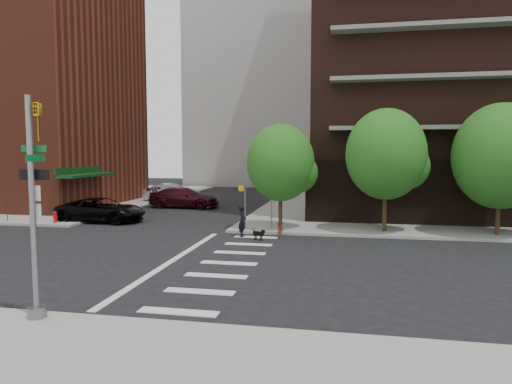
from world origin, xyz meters
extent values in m
plane|color=black|center=(0.00, 0.00, 0.00)|extent=(120.00, 120.00, 0.00)
cube|color=gray|center=(20.50, 23.50, 0.07)|extent=(39.00, 33.00, 0.15)
cube|color=gray|center=(-24.50, 23.50, 0.07)|extent=(31.00, 33.00, 0.15)
cube|color=silver|center=(3.00, -6.00, 0.01)|extent=(2.40, 0.50, 0.01)
cube|color=silver|center=(3.00, -4.00, 0.01)|extent=(2.40, 0.50, 0.01)
cube|color=silver|center=(3.00, -2.00, 0.01)|extent=(2.40, 0.50, 0.01)
cube|color=silver|center=(3.00, 0.00, 0.01)|extent=(2.40, 0.50, 0.01)
cube|color=silver|center=(3.00, 2.00, 0.01)|extent=(2.40, 0.50, 0.01)
cube|color=silver|center=(3.00, 4.00, 0.01)|extent=(2.40, 0.50, 0.01)
cube|color=silver|center=(3.00, 6.00, 0.01)|extent=(2.40, 0.50, 0.01)
cube|color=silver|center=(0.50, 0.00, 0.01)|extent=(0.30, 13.00, 0.01)
cube|color=black|center=(18.00, 24.00, 2.15)|extent=(25.50, 25.50, 4.00)
cube|color=maroon|center=(-22.00, 18.00, 10.15)|extent=(20.00, 15.00, 20.00)
cube|color=#0C3814|center=(-11.30, 13.00, 2.95)|extent=(1.40, 6.00, 0.20)
cylinder|color=#301E11|center=(4.00, 8.50, 1.30)|extent=(0.24, 0.24, 2.30)
sphere|color=#235B19|center=(4.00, 8.50, 4.05)|extent=(4.00, 4.00, 4.00)
cylinder|color=#301E11|center=(10.00, 8.50, 1.45)|extent=(0.24, 0.24, 2.60)
sphere|color=#235B19|center=(10.00, 8.50, 4.55)|extent=(4.50, 4.50, 4.50)
cylinder|color=#301E11|center=(16.00, 8.50, 1.30)|extent=(0.24, 0.24, 2.30)
sphere|color=#235B19|center=(16.00, 8.50, 4.45)|extent=(5.00, 5.00, 5.00)
cylinder|color=slate|center=(-0.50, -7.50, 3.15)|extent=(0.16, 0.16, 6.00)
cylinder|color=slate|center=(-0.50, -7.50, 0.30)|extent=(0.50, 0.50, 0.30)
imported|color=gold|center=(-0.25, -7.50, 5.45)|extent=(0.16, 0.20, 1.00)
cube|color=#0A5926|center=(-0.50, -7.35, 4.75)|extent=(0.75, 0.02, 0.18)
cube|color=#0A5926|center=(-0.35, -7.50, 4.50)|extent=(0.02, 0.75, 0.18)
cube|color=black|center=(-0.50, -7.38, 4.05)|extent=(0.90, 0.02, 0.28)
cube|color=silver|center=(-0.50, -7.38, 3.55)|extent=(0.32, 0.02, 0.42)
cube|color=silver|center=(-0.50, -7.38, 3.05)|extent=(0.32, 0.02, 0.42)
cylinder|color=slate|center=(2.00, 7.80, 1.45)|extent=(0.10, 0.10, 2.60)
cube|color=gold|center=(1.80, 7.80, 2.55)|extent=(0.32, 0.25, 0.32)
cylinder|color=slate|center=(3.50, 8.30, 1.25)|extent=(0.08, 0.08, 2.20)
cube|color=gold|center=(3.50, 8.15, 2.15)|extent=(0.64, 0.02, 0.64)
cylinder|color=#A50C0C|center=(-10.50, 7.80, 0.45)|extent=(0.22, 0.22, 0.60)
sphere|color=#A50C0C|center=(-10.50, 7.80, 0.76)|extent=(0.24, 0.24, 0.24)
cylinder|color=black|center=(-14.00, 7.80, 0.70)|extent=(0.05, 0.05, 1.10)
cube|color=black|center=(-14.00, 7.80, 1.36)|extent=(0.10, 0.08, 0.22)
imported|color=black|center=(-8.20, 9.50, 0.81)|extent=(2.74, 5.83, 1.61)
imported|color=#3A0F19|center=(-5.50, 18.07, 0.86)|extent=(2.52, 5.95, 1.71)
imported|color=#B7BAC0|center=(-8.20, 22.19, 0.86)|extent=(2.32, 5.36, 1.72)
imported|color=maroon|center=(4.28, 6.50, 0.42)|extent=(0.62, 1.62, 0.84)
imported|color=black|center=(2.24, 6.00, 0.88)|extent=(0.66, 0.45, 1.76)
cube|color=black|center=(3.28, 5.20, 0.36)|extent=(0.59, 0.39, 0.22)
cube|color=black|center=(3.56, 5.08, 0.49)|extent=(0.20, 0.19, 0.16)
cylinder|color=black|center=(3.45, 5.26, 0.12)|extent=(0.06, 0.06, 0.25)
cylinder|color=black|center=(3.11, 5.15, 0.12)|extent=(0.06, 0.06, 0.25)
camera|label=1|loc=(7.67, -18.27, 4.65)|focal=32.00mm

